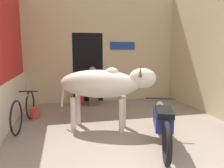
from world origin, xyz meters
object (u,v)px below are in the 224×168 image
object	(u,v)px
motorcycle_near	(163,122)
shopkeeper_seated	(93,85)
plastic_stool	(80,97)
bucket	(35,113)
cow	(104,84)
bicycle	(24,110)

from	to	relation	value
motorcycle_near	shopkeeper_seated	xyz separation A→B (m)	(-0.78, 3.19, 0.19)
motorcycle_near	plastic_stool	size ratio (longest dim) A/B	3.96
motorcycle_near	bucket	xyz separation A→B (m)	(-2.38, 2.17, -0.30)
shopkeeper_seated	motorcycle_near	bearing A→B (deg)	-76.32
cow	bucket	bearing A→B (deg)	144.93
motorcycle_near	bicycle	bearing A→B (deg)	147.30
shopkeeper_seated	bucket	bearing A→B (deg)	-147.67
plastic_stool	shopkeeper_seated	bearing A→B (deg)	-6.28
cow	shopkeeper_seated	world-z (taller)	cow
motorcycle_near	bucket	bearing A→B (deg)	137.72
cow	bucket	xyz separation A→B (m)	(-1.55, 1.09, -0.84)
cow	plastic_stool	xyz separation A→B (m)	(-0.35, 2.15, -0.72)
motorcycle_near	bucket	size ratio (longest dim) A/B	7.05
cow	plastic_stool	size ratio (longest dim) A/B	4.45
motorcycle_near	bicycle	distance (m)	3.01
cow	bicycle	world-z (taller)	cow
cow	plastic_stool	bearing A→B (deg)	99.13
shopkeeper_seated	bucket	size ratio (longest dim) A/B	4.54
bicycle	plastic_stool	world-z (taller)	bicycle
shopkeeper_seated	plastic_stool	bearing A→B (deg)	173.72
shopkeeper_seated	cow	bearing A→B (deg)	-91.46
cow	plastic_stool	distance (m)	2.30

